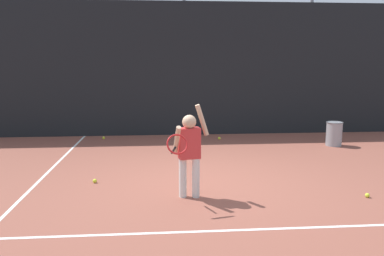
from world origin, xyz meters
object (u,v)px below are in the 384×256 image
Objects in this scene: tennis_ball_3 at (104,138)px; tennis_ball_1 at (367,195)px; tennis_ball_0 at (219,138)px; tennis_ball_2 at (95,181)px; ball_hopper at (334,133)px; tennis_player at (189,148)px.

tennis_ball_1 is at bearing -46.30° from tennis_ball_3.
tennis_ball_0 is at bearing 109.08° from tennis_ball_1.
tennis_ball_2 is (-4.05, 1.01, 0.00)m from tennis_ball_1.
tennis_ball_2 is at bearing 165.93° from tennis_ball_1.
tennis_ball_2 is at bearing -127.41° from tennis_ball_0.
ball_hopper is 8.52× the size of tennis_ball_2.
tennis_player is at bearing 175.24° from tennis_ball_1.
tennis_player is 4.32m from tennis_ball_0.
ball_hopper is at bearing 30.53° from tennis_player.
ball_hopper is (3.64, 3.21, -0.44)m from tennis_player.
tennis_ball_0 is at bearing 52.59° from tennis_ball_2.
tennis_ball_2 is 1.00× the size of tennis_ball_3.
tennis_player is at bearing -67.31° from tennis_ball_3.
tennis_ball_2 is (-1.47, 0.80, -0.69)m from tennis_player.
tennis_ball_0 is (1.07, 4.13, -0.69)m from tennis_player.
tennis_ball_0 and tennis_ball_1 have the same top height.
tennis_player is 20.46× the size of tennis_ball_2.
tennis_ball_1 is at bearing -15.65° from tennis_player.
tennis_ball_2 is (-5.11, -2.41, -0.26)m from ball_hopper.
tennis_player reaches higher than tennis_ball_2.
tennis_player is 20.46× the size of tennis_ball_0.
tennis_ball_0 is 1.00× the size of tennis_ball_3.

